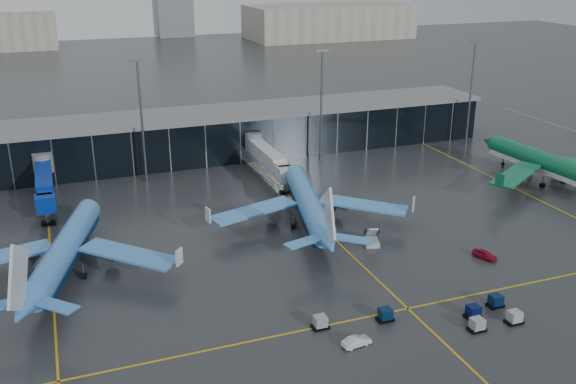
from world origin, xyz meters
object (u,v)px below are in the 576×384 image
object	(u,v)px
airliner_arkefly	(63,234)
service_van_red	(485,254)
baggage_carts	(445,316)
service_van_white	(357,341)
airliner_klm_near	(308,189)
airliner_aer_lingus	(550,152)
mobile_airstair	(372,240)

from	to	relation	value
airliner_arkefly	service_van_red	distance (m)	64.62
baggage_carts	service_van_white	bearing A→B (deg)	-175.32
airliner_klm_near	service_van_white	bearing A→B (deg)	-90.57
airliner_arkefly	service_van_red	world-z (taller)	airliner_arkefly
airliner_klm_near	airliner_aer_lingus	size ratio (longest dim) A/B	0.97
service_van_red	airliner_aer_lingus	bearing A→B (deg)	14.76
service_van_red	service_van_white	distance (m)	32.98
airliner_aer_lingus	mobile_airstair	size ratio (longest dim) A/B	11.64
airliner_aer_lingus	service_van_white	distance (m)	75.48
service_van_white	mobile_airstair	bearing A→B (deg)	-38.82
airliner_arkefly	service_van_red	bearing A→B (deg)	0.91
airliner_arkefly	mobile_airstair	world-z (taller)	airliner_arkefly
service_van_white	service_van_red	bearing A→B (deg)	-71.58
airliner_arkefly	airliner_aer_lingus	world-z (taller)	airliner_aer_lingus
airliner_arkefly	service_van_white	size ratio (longest dim) A/B	10.94
airliner_klm_near	baggage_carts	size ratio (longest dim) A/B	1.57
airliner_arkefly	baggage_carts	bearing A→B (deg)	-17.49
airliner_arkefly	service_van_red	size ratio (longest dim) A/B	10.45
airliner_klm_near	service_van_red	bearing A→B (deg)	-35.06
baggage_carts	mobile_airstair	xyz separation A→B (m)	(1.94, 24.30, 0.01)
baggage_carts	service_van_red	xyz separation A→B (m)	(16.24, 13.47, -0.08)
airliner_aer_lingus	baggage_carts	distance (m)	63.92
service_van_red	airliner_klm_near	bearing A→B (deg)	110.53
airliner_aer_lingus	service_van_red	size ratio (longest dim) A/B	10.85
airliner_arkefly	airliner_klm_near	distance (m)	41.21
airliner_klm_near	airliner_aer_lingus	world-z (taller)	airliner_aer_lingus
airliner_arkefly	baggage_carts	world-z (taller)	airliner_arkefly
airliner_arkefly	baggage_carts	xyz separation A→B (m)	(45.55, -31.47, -5.62)
airliner_klm_near	airliner_aer_lingus	distance (m)	55.10
service_van_white	airliner_aer_lingus	bearing A→B (deg)	-65.71
airliner_klm_near	service_van_white	size ratio (longest dim) A/B	11.03
baggage_carts	airliner_arkefly	bearing A→B (deg)	145.36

